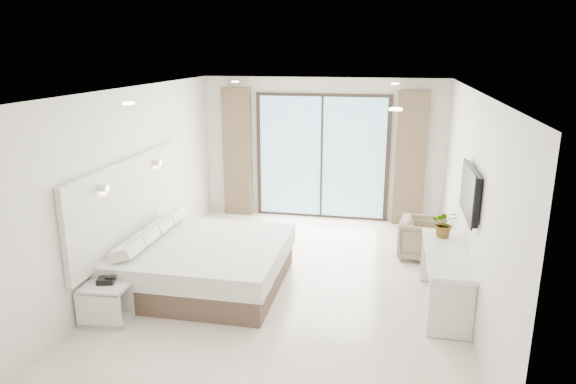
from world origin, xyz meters
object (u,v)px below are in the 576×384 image
Objects in this scene: bed at (203,263)px; console_desk at (446,266)px; armchair at (423,237)px; nightstand at (107,303)px.

console_desk is at bearing -0.55° from bed.
console_desk is 2.40× the size of armchair.
console_desk is (3.25, -0.03, 0.25)m from bed.
console_desk is (4.03, 1.16, 0.33)m from nightstand.
bed is 1.31× the size of console_desk.
bed reaches higher than armchair.
armchair is at bearing 32.38° from nightstand.
console_desk is 1.66m from armchair.
nightstand is at bearing 133.79° from armchair.
bed reaches higher than nightstand.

